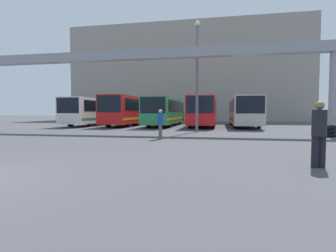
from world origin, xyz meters
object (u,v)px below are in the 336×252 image
bus_slot_4 (243,110)px  pedestrian_near_right (319,133)px  lamp_post (197,72)px  bus_slot_2 (166,110)px  pedestrian_near_left (160,123)px  tire_stack (327,131)px  bus_slot_1 (129,109)px  bus_slot_0 (93,110)px  bus_slot_3 (204,110)px

bus_slot_4 → pedestrian_near_right: (0.17, -21.00, -0.75)m
pedestrian_near_right → lamp_post: lamp_post is taller
bus_slot_2 → pedestrian_near_right: bearing=-67.5°
bus_slot_2 → lamp_post: 9.86m
bus_slot_2 → pedestrian_near_left: bearing=-79.7°
bus_slot_4 → pedestrian_near_right: 21.02m
bus_slot_4 → lamp_post: (-4.21, -8.84, 2.82)m
bus_slot_2 → pedestrian_near_right: 22.35m
pedestrian_near_right → tire_stack: size_ratio=1.77×
tire_stack → bus_slot_1: bearing=148.3°
pedestrian_near_right → lamp_post: (-4.38, 12.17, 3.57)m
bus_slot_0 → tire_stack: bearing=-25.8°
bus_slot_3 → tire_stack: bus_slot_3 is taller
pedestrian_near_right → bus_slot_2: bearing=105.9°
bus_slot_2 → pedestrian_near_right: bus_slot_2 is taller
bus_slot_1 → bus_slot_2: 4.21m
bus_slot_1 → pedestrian_near_left: 15.29m
bus_slot_3 → bus_slot_4: (4.18, 0.51, -0.01)m
bus_slot_1 → bus_slot_4: bus_slot_1 is taller
bus_slot_2 → tire_stack: (12.44, -10.69, -1.37)m
bus_slot_1 → lamp_post: bearing=-44.0°
bus_slot_1 → lamp_post: 11.92m
bus_slot_0 → bus_slot_3: size_ratio=0.92×
bus_slot_2 → pedestrian_near_left: bus_slot_2 is taller
pedestrian_near_left → tire_stack: size_ratio=1.62×
bus_slot_4 → bus_slot_1: bearing=-176.5°
bus_slot_3 → pedestrian_near_left: size_ratio=6.72×
bus_slot_2 → pedestrian_near_right: size_ratio=6.33×
bus_slot_2 → lamp_post: bearing=-63.9°
bus_slot_4 → pedestrian_near_right: size_ratio=6.72×
bus_slot_4 → lamp_post: lamp_post is taller
bus_slot_4 → lamp_post: size_ratio=1.48×
bus_slot_2 → bus_slot_3: size_ratio=1.03×
bus_slot_0 → bus_slot_1: size_ratio=0.96×
pedestrian_near_left → tire_stack: bearing=-88.6°
bus_slot_0 → lamp_post: lamp_post is taller
bus_slot_1 → bus_slot_2: bearing=5.7°
pedestrian_near_left → tire_stack: 10.45m
bus_slot_1 → pedestrian_near_left: bus_slot_1 is taller
lamp_post → bus_slot_1: bearing=136.0°
pedestrian_near_right → pedestrian_near_left: (-5.97, 6.54, -0.08)m
bus_slot_1 → pedestrian_near_right: size_ratio=5.88×
bus_slot_3 → lamp_post: size_ratio=1.36×
tire_stack → bus_slot_3: bearing=128.1°
bus_slot_3 → lamp_post: lamp_post is taller
pedestrian_near_right → tire_stack: bearing=62.0°
bus_slot_3 → pedestrian_near_right: 20.96m
bus_slot_3 → tire_stack: bearing=-51.9°
pedestrian_near_right → bus_slot_3: bearing=95.4°
bus_slot_0 → pedestrian_near_right: size_ratio=5.67×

